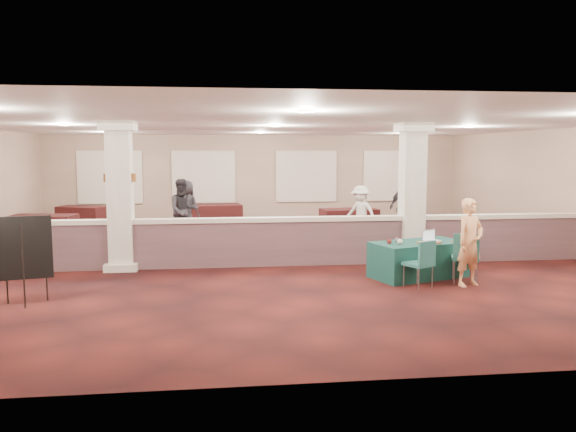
{
  "coord_description": "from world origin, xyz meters",
  "views": [
    {
      "loc": [
        -1.35,
        -13.88,
        2.54
      ],
      "look_at": [
        0.08,
        -2.0,
        1.18
      ],
      "focal_mm": 35.0,
      "sensor_mm": 36.0,
      "label": 1
    }
  ],
  "objects": [
    {
      "name": "ground",
      "position": [
        0.0,
        0.0,
        0.0
      ],
      "size": [
        16.0,
        16.0,
        0.0
      ],
      "primitive_type": "plane",
      "color": "#3F120F",
      "rests_on": "ground"
    },
    {
      "name": "wall_back",
      "position": [
        0.0,
        8.0,
        1.6
      ],
      "size": [
        16.0,
        0.04,
        3.2
      ],
      "primitive_type": "cube",
      "color": "#8B7060",
      "rests_on": "ground"
    },
    {
      "name": "wall_front",
      "position": [
        0.0,
        -8.0,
        1.6
      ],
      "size": [
        16.0,
        0.04,
        3.2
      ],
      "primitive_type": "cube",
      "color": "#8B7060",
      "rests_on": "ground"
    },
    {
      "name": "wall_right",
      "position": [
        8.0,
        0.0,
        1.6
      ],
      "size": [
        0.04,
        16.0,
        3.2
      ],
      "primitive_type": "cube",
      "color": "#8B7060",
      "rests_on": "ground"
    },
    {
      "name": "ceiling",
      "position": [
        0.0,
        0.0,
        3.2
      ],
      "size": [
        16.0,
        16.0,
        0.02
      ],
      "primitive_type": "cube",
      "color": "silver",
      "rests_on": "wall_back"
    },
    {
      "name": "partition_wall",
      "position": [
        0.0,
        -1.5,
        0.57
      ],
      "size": [
        15.6,
        0.28,
        1.1
      ],
      "color": "#52373A",
      "rests_on": "ground"
    },
    {
      "name": "column_left",
      "position": [
        -3.5,
        -1.5,
        1.64
      ],
      "size": [
        0.72,
        0.72,
        3.2
      ],
      "color": "white",
      "rests_on": "ground"
    },
    {
      "name": "column_right",
      "position": [
        3.0,
        -1.5,
        1.64
      ],
      "size": [
        0.72,
        0.72,
        3.2
      ],
      "color": "white",
      "rests_on": "ground"
    },
    {
      "name": "sconce_left",
      "position": [
        -3.78,
        -1.5,
        2.0
      ],
      "size": [
        0.12,
        0.12,
        0.18
      ],
      "color": "brown",
      "rests_on": "column_left"
    },
    {
      "name": "sconce_right",
      "position": [
        -3.22,
        -1.5,
        2.0
      ],
      "size": [
        0.12,
        0.12,
        0.18
      ],
      "color": "brown",
      "rests_on": "column_left"
    },
    {
      "name": "near_table",
      "position": [
        2.65,
        -3.0,
        0.36
      ],
      "size": [
        2.1,
        1.51,
        0.73
      ],
      "primitive_type": "cube",
      "rotation": [
        0.0,
        0.0,
        0.33
      ],
      "color": "#0F3937",
      "rests_on": "ground"
    },
    {
      "name": "conf_chair_main",
      "position": [
        3.34,
        -3.66,
        0.59
      ],
      "size": [
        0.64,
        0.64,
        1.0
      ],
      "rotation": [
        0.0,
        0.0,
        -0.35
      ],
      "color": "#1D544E",
      "rests_on": "ground"
    },
    {
      "name": "conf_chair_side",
      "position": [
        2.38,
        -3.9,
        0.53
      ],
      "size": [
        0.61,
        0.61,
        0.9
      ],
      "rotation": [
        0.0,
        0.0,
        0.49
      ],
      "color": "#1D544E",
      "rests_on": "ground"
    },
    {
      "name": "easel_board",
      "position": [
        -4.61,
        -4.25,
        0.95
      ],
      "size": [
        0.87,
        0.5,
        1.5
      ],
      "rotation": [
        0.0,
        0.0,
        0.21
      ],
      "color": "black",
      "rests_on": "ground"
    },
    {
      "name": "woman",
      "position": [
        3.35,
        -3.83,
        0.84
      ],
      "size": [
        0.71,
        0.6,
        1.68
      ],
      "primitive_type": "imported",
      "rotation": [
        0.0,
        0.0,
        0.38
      ],
      "color": "#FEAB6E",
      "rests_on": "ground"
    },
    {
      "name": "far_table_front_left",
      "position": [
        -6.5,
        3.0,
        0.37
      ],
      "size": [
        1.89,
        1.1,
        0.73
      ],
      "primitive_type": "cube",
      "rotation": [
        0.0,
        0.0,
        -0.12
      ],
      "color": "black",
      "rests_on": "ground"
    },
    {
      "name": "far_table_front_center",
      "position": [
        1.38,
        0.3,
        0.34
      ],
      "size": [
        1.73,
        0.96,
        0.68
      ],
      "primitive_type": "cube",
      "rotation": [
        0.0,
        0.0,
        0.07
      ],
      "color": "black",
      "rests_on": "ground"
    },
    {
      "name": "far_table_front_right",
      "position": [
        2.5,
        0.3,
        0.36
      ],
      "size": [
        1.88,
        1.16,
        0.71
      ],
      "primitive_type": "cube",
      "rotation": [
        0.0,
        0.0,
        -0.17
      ],
      "color": "black",
      "rests_on": "ground"
    },
    {
      "name": "far_table_back_left",
      "position": [
        -6.19,
        6.36,
        0.33
      ],
      "size": [
        1.81,
        1.36,
        0.66
      ],
      "primitive_type": "cube",
      "rotation": [
        0.0,
        0.0,
        -0.38
      ],
      "color": "black",
      "rests_on": "ground"
    },
    {
      "name": "far_table_back_center",
      "position": [
        -1.53,
        5.89,
        0.36
      ],
      "size": [
        1.88,
        1.16,
        0.71
      ],
      "primitive_type": "cube",
      "rotation": [
        0.0,
        0.0,
        0.17
      ],
      "color": "black",
      "rests_on": "ground"
    },
    {
      "name": "far_table_back_right",
      "position": [
        2.76,
        3.76,
        0.36
      ],
      "size": [
        1.88,
        1.1,
        0.72
      ],
      "primitive_type": "cube",
      "rotation": [
        0.0,
        0.0,
        0.12
      ],
      "color": "black",
      "rests_on": "ground"
    },
    {
      "name": "attendee_a",
      "position": [
        -2.42,
        2.25,
        0.9
      ],
      "size": [
        0.96,
        0.7,
        1.79
      ],
      "primitive_type": "imported",
      "rotation": [
        0.0,
        0.0,
        0.28
      ],
      "color": "black",
      "rests_on": "ground"
    },
    {
      "name": "attendee_b",
      "position": [
        2.73,
        2.16,
        0.78
      ],
      "size": [
        1.03,
        1.04,
        1.57
      ],
      "primitive_type": "imported",
      "rotation": [
        0.0,
        0.0,
        -0.79
      ],
      "color": "silver",
      "rests_on": "ground"
    },
    {
      "name": "attendee_c",
      "position": [
        4.14,
        2.47,
        0.89
      ],
      "size": [
        1.16,
        0.9,
        1.79
      ],
      "primitive_type": "imported",
      "rotation": [
        0.0,
        0.0,
        0.44
      ],
      "color": "black",
      "rests_on": "ground"
    },
    {
      "name": "attendee_d",
      "position": [
        -2.41,
        3.5,
        0.84
      ],
      "size": [
        0.95,
        0.78,
        1.69
      ],
      "primitive_type": "imported",
      "rotation": [
        0.0,
        0.0,
        2.67
      ],
      "color": "black",
      "rests_on": "ground"
    },
    {
      "name": "laptop_base",
      "position": [
        2.94,
        -2.95,
        0.74
      ],
      "size": [
        0.39,
        0.32,
        0.02
      ],
      "primitive_type": "cube",
      "rotation": [
        0.0,
        0.0,
        0.33
      ],
      "color": "silver",
      "rests_on": "near_table"
    },
    {
      "name": "laptop_screen",
      "position": [
        2.91,
        -2.84,
        0.86
      ],
      "size": [
        0.32,
        0.12,
        0.22
      ],
      "primitive_type": "cube",
      "rotation": [
        0.0,
        0.0,
        0.33
      ],
      "color": "silver",
      "rests_on": "near_table"
    },
    {
      "name": "screen_glow",
      "position": [
        2.91,
        -2.85,
        0.84
      ],
      "size": [
        0.28,
        0.1,
        0.19
      ],
      "primitive_type": "cube",
      "rotation": [
        0.0,
        0.0,
        0.33
      ],
      "color": "silver",
      "rests_on": "near_table"
    },
    {
      "name": "knitting",
      "position": [
        2.77,
        -3.22,
        0.74
      ],
      "size": [
        0.47,
        0.41,
        0.03
      ],
      "primitive_type": "cube",
      "rotation": [
        0.0,
        0.0,
        0.33
      ],
      "color": "#CC6720",
      "rests_on": "near_table"
    },
    {
      "name": "yarn_cream",
      "position": [
        2.16,
        -3.27,
        0.78
      ],
      "size": [
        0.11,
        0.11,
        0.11
      ],
      "primitive_type": "sphere",
      "color": "beige",
      "rests_on": "near_table"
    },
    {
      "name": "yarn_red",
      "position": [
        1.97,
        -3.18,
        0.78
      ],
      "size": [
        0.1,
        0.1,
        0.1
      ],
      "primitive_type": "sphere",
      "color": "#5B1C12",
      "rests_on": "near_table"
    },
    {
      "name": "yarn_grey",
      "position": [
        2.18,
        -3.03,
        0.78
      ],
      "size": [
        0.1,
        0.1,
        0.1
      ],
      "primitive_type": "sphere",
      "color": "#47464B",
      "rests_on": "near_table"
    },
    {
      "name": "scissors",
      "position": [
        3.35,
        -3.06,
        0.73
      ],
      "size": [
        0.12,
        0.07,
        0.01
      ],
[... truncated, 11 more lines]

